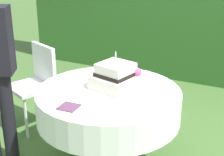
{
  "coord_description": "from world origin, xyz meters",
  "views": [
    {
      "loc": [
        1.19,
        -2.28,
        1.82
      ],
      "look_at": [
        0.02,
        0.03,
        0.82
      ],
      "focal_mm": 54.28,
      "sensor_mm": 36.0,
      "label": 1
    }
  ],
  "objects_px": {
    "serving_plate_near": "(137,110)",
    "cake_table": "(108,105)",
    "serving_plate_far": "(50,90)",
    "serving_plate_left": "(162,102)",
    "garden_chair": "(37,79)",
    "napkin_stack": "(69,107)",
    "wedding_cake": "(116,77)"
  },
  "relations": [
    {
      "from": "serving_plate_near",
      "to": "cake_table",
      "type": "bearing_deg",
      "value": 146.3
    },
    {
      "from": "serving_plate_near",
      "to": "serving_plate_far",
      "type": "distance_m",
      "value": 0.78
    },
    {
      "from": "cake_table",
      "to": "serving_plate_left",
      "type": "distance_m",
      "value": 0.5
    },
    {
      "from": "serving_plate_far",
      "to": "garden_chair",
      "type": "bearing_deg",
      "value": 137.79
    },
    {
      "from": "napkin_stack",
      "to": "wedding_cake",
      "type": "bearing_deg",
      "value": 73.42
    },
    {
      "from": "cake_table",
      "to": "serving_plate_far",
      "type": "xyz_separation_m",
      "value": [
        -0.42,
        -0.23,
        0.14
      ]
    },
    {
      "from": "cake_table",
      "to": "garden_chair",
      "type": "bearing_deg",
      "value": 163.42
    },
    {
      "from": "garden_chair",
      "to": "serving_plate_far",
      "type": "bearing_deg",
      "value": -42.21
    },
    {
      "from": "serving_plate_far",
      "to": "serving_plate_left",
      "type": "bearing_deg",
      "value": 12.63
    },
    {
      "from": "serving_plate_near",
      "to": "wedding_cake",
      "type": "bearing_deg",
      "value": 136.25
    },
    {
      "from": "cake_table",
      "to": "wedding_cake",
      "type": "distance_m",
      "value": 0.25
    },
    {
      "from": "serving_plate_left",
      "to": "wedding_cake",
      "type": "bearing_deg",
      "value": 167.35
    },
    {
      "from": "wedding_cake",
      "to": "garden_chair",
      "type": "distance_m",
      "value": 1.1
    },
    {
      "from": "serving_plate_far",
      "to": "garden_chair",
      "type": "relative_size",
      "value": 0.12
    },
    {
      "from": "wedding_cake",
      "to": "serving_plate_left",
      "type": "xyz_separation_m",
      "value": [
        0.44,
        -0.1,
        -0.09
      ]
    },
    {
      "from": "napkin_stack",
      "to": "garden_chair",
      "type": "xyz_separation_m",
      "value": [
        -0.89,
        0.72,
        -0.18
      ]
    },
    {
      "from": "wedding_cake",
      "to": "serving_plate_far",
      "type": "bearing_deg",
      "value": -146.5
    },
    {
      "from": "wedding_cake",
      "to": "napkin_stack",
      "type": "bearing_deg",
      "value": -106.58
    },
    {
      "from": "cake_table",
      "to": "garden_chair",
      "type": "xyz_separation_m",
      "value": [
        -1.0,
        0.3,
        -0.05
      ]
    },
    {
      "from": "serving_plate_far",
      "to": "napkin_stack",
      "type": "bearing_deg",
      "value": -31.45
    },
    {
      "from": "serving_plate_far",
      "to": "napkin_stack",
      "type": "height_order",
      "value": "serving_plate_far"
    },
    {
      "from": "cake_table",
      "to": "wedding_cake",
      "type": "relative_size",
      "value": 3.06
    },
    {
      "from": "garden_chair",
      "to": "cake_table",
      "type": "bearing_deg",
      "value": -16.58
    },
    {
      "from": "garden_chair",
      "to": "napkin_stack",
      "type": "bearing_deg",
      "value": -38.82
    },
    {
      "from": "serving_plate_near",
      "to": "serving_plate_far",
      "type": "height_order",
      "value": "same"
    },
    {
      "from": "wedding_cake",
      "to": "serving_plate_left",
      "type": "distance_m",
      "value": 0.46
    },
    {
      "from": "wedding_cake",
      "to": "napkin_stack",
      "type": "height_order",
      "value": "wedding_cake"
    },
    {
      "from": "napkin_stack",
      "to": "serving_plate_near",
      "type": "bearing_deg",
      "value": 20.92
    },
    {
      "from": "serving_plate_left",
      "to": "serving_plate_far",
      "type": "bearing_deg",
      "value": -167.37
    },
    {
      "from": "serving_plate_far",
      "to": "napkin_stack",
      "type": "xyz_separation_m",
      "value": [
        0.31,
        -0.19,
        -0.0
      ]
    },
    {
      "from": "serving_plate_left",
      "to": "napkin_stack",
      "type": "height_order",
      "value": "serving_plate_left"
    },
    {
      "from": "wedding_cake",
      "to": "serving_plate_left",
      "type": "bearing_deg",
      "value": -12.65
    }
  ]
}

